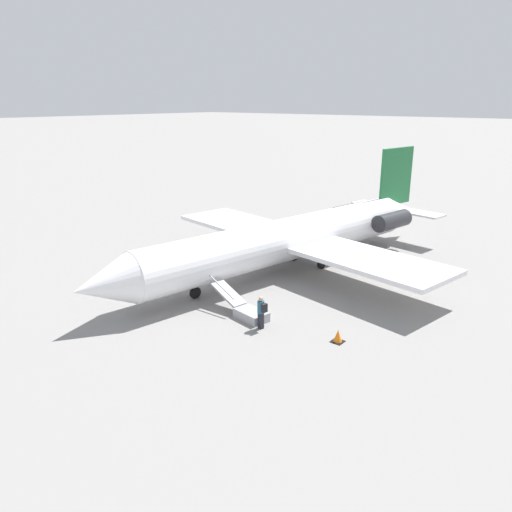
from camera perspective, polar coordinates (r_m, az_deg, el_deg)
name	(u,v)px	position (r m, az deg, el deg)	size (l,w,h in m)	color
ground_plane	(285,271)	(33.93, 3.32, -1.73)	(600.00, 600.00, 0.00)	gray
airplane_main	(296,237)	(33.93, 4.57, 2.21)	(29.47, 22.26, 7.49)	white
boarding_stairs	(246,310)	(26.81, -1.14, -6.20)	(1.64, 4.13, 1.81)	#99999E
passenger	(261,310)	(25.26, 0.61, -6.23)	(0.38, 0.56, 1.74)	#23232D
traffic_cone_near_stairs	(338,336)	(24.55, 9.34, -9.04)	(0.57, 0.57, 0.63)	black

